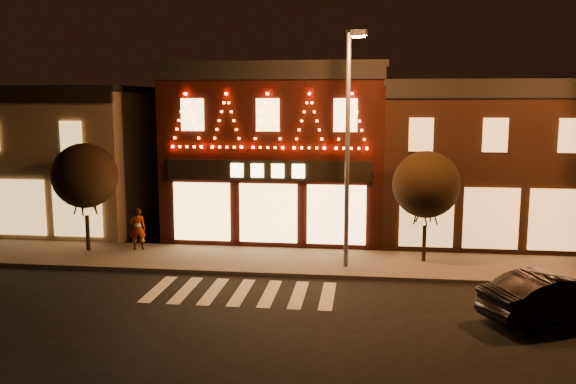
# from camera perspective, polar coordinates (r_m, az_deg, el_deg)

# --- Properties ---
(ground) EXTENTS (120.00, 120.00, 0.00)m
(ground) POSITION_cam_1_polar(r_m,az_deg,el_deg) (17.66, -7.10, -13.42)
(ground) COLOR black
(ground) RESTS_ON ground
(sidewalk_far) EXTENTS (44.00, 4.00, 0.15)m
(sidewalk_far) POSITION_cam_1_polar(r_m,az_deg,el_deg) (24.82, 2.02, -6.63)
(sidewalk_far) COLOR #47423D
(sidewalk_far) RESTS_ON ground
(building_left) EXTENTS (12.20, 8.28, 7.30)m
(building_left) POSITION_cam_1_polar(r_m,az_deg,el_deg) (34.54, -22.61, 3.09)
(building_left) COLOR #6F614F
(building_left) RESTS_ON ground
(building_pulp) EXTENTS (10.20, 8.34, 8.30)m
(building_pulp) POSITION_cam_1_polar(r_m,az_deg,el_deg) (30.21, -0.69, 4.00)
(building_pulp) COLOR black
(building_pulp) RESTS_ON ground
(building_right_a) EXTENTS (9.20, 8.28, 7.50)m
(building_right_a) POSITION_cam_1_polar(r_m,az_deg,el_deg) (30.44, 17.34, 2.89)
(building_right_a) COLOR black
(building_right_a) RESTS_ON ground
(streetlamp_mid) EXTENTS (0.77, 2.05, 8.93)m
(streetlamp_mid) POSITION_cam_1_polar(r_m,az_deg,el_deg) (22.92, 5.78, 5.54)
(streetlamp_mid) COLOR #59595E
(streetlamp_mid) RESTS_ON sidewalk_far
(tree_left) EXTENTS (2.79, 2.79, 4.67)m
(tree_left) POSITION_cam_1_polar(r_m,az_deg,el_deg) (27.28, -18.65, 1.46)
(tree_left) COLOR black
(tree_left) RESTS_ON sidewalk_far
(tree_right) EXTENTS (2.69, 2.69, 4.49)m
(tree_right) POSITION_cam_1_polar(r_m,az_deg,el_deg) (24.66, 12.93, 0.69)
(tree_right) COLOR black
(tree_right) RESTS_ON sidewalk_far
(dark_sedan) EXTENTS (4.81, 3.37, 1.50)m
(dark_sedan) POSITION_cam_1_polar(r_m,az_deg,el_deg) (20.13, 23.90, -9.06)
(dark_sedan) COLOR black
(dark_sedan) RESTS_ON ground
(pedestrian) EXTENTS (0.80, 0.68, 1.87)m
(pedestrian) POSITION_cam_1_polar(r_m,az_deg,el_deg) (27.12, -14.02, -3.38)
(pedestrian) COLOR gray
(pedestrian) RESTS_ON sidewalk_far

